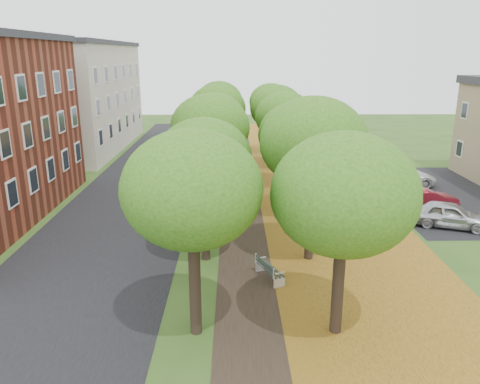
{
  "coord_description": "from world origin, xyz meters",
  "views": [
    {
      "loc": [
        -0.89,
        -14.09,
        9.21
      ],
      "look_at": [
        -0.57,
        8.54,
        2.5
      ],
      "focal_mm": 35.0,
      "sensor_mm": 36.0,
      "label": 1
    }
  ],
  "objects_px": {
    "car_silver": "(450,215)",
    "car_red": "(427,199)",
    "car_grey": "(399,178)",
    "car_white": "(398,176)",
    "bench": "(269,270)"
  },
  "relations": [
    {
      "from": "car_white",
      "to": "car_red",
      "type": "bearing_deg",
      "value": 176.34
    },
    {
      "from": "bench",
      "to": "car_silver",
      "type": "height_order",
      "value": "car_silver"
    },
    {
      "from": "bench",
      "to": "car_white",
      "type": "bearing_deg",
      "value": -59.32
    },
    {
      "from": "car_silver",
      "to": "car_grey",
      "type": "height_order",
      "value": "car_silver"
    },
    {
      "from": "car_silver",
      "to": "car_red",
      "type": "height_order",
      "value": "car_silver"
    },
    {
      "from": "car_silver",
      "to": "car_red",
      "type": "relative_size",
      "value": 1.1
    },
    {
      "from": "bench",
      "to": "car_red",
      "type": "relative_size",
      "value": 0.5
    },
    {
      "from": "car_red",
      "to": "car_white",
      "type": "bearing_deg",
      "value": -7.04
    },
    {
      "from": "car_red",
      "to": "car_grey",
      "type": "bearing_deg",
      "value": -7.04
    },
    {
      "from": "bench",
      "to": "car_silver",
      "type": "relative_size",
      "value": 0.45
    },
    {
      "from": "car_grey",
      "to": "car_silver",
      "type": "bearing_deg",
      "value": 161.69
    },
    {
      "from": "car_grey",
      "to": "car_white",
      "type": "height_order",
      "value": "car_white"
    },
    {
      "from": "car_grey",
      "to": "car_white",
      "type": "xyz_separation_m",
      "value": [
        0.0,
        0.26,
        0.06
      ]
    },
    {
      "from": "bench",
      "to": "car_grey",
      "type": "xyz_separation_m",
      "value": [
        10.42,
        14.21,
        0.22
      ]
    },
    {
      "from": "car_silver",
      "to": "car_grey",
      "type": "bearing_deg",
      "value": 20.82
    }
  ]
}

